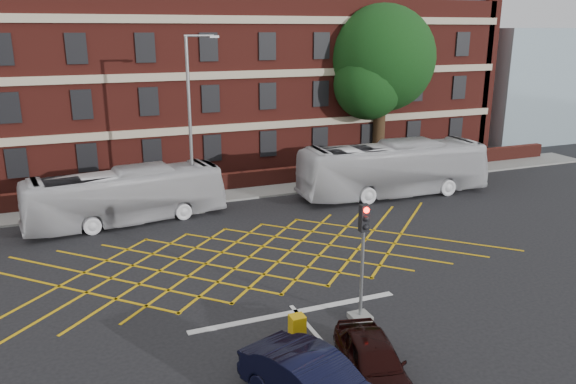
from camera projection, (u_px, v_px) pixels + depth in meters
name	position (u px, v px, depth m)	size (l,w,h in m)	color
ground	(264.00, 275.00, 23.51)	(120.00, 120.00, 0.00)	black
victorian_building	(165.00, 59.00, 41.01)	(51.00, 12.17, 20.40)	#5D1E17
boundary_wall	(194.00, 185.00, 34.94)	(56.00, 0.50, 1.10)	#531C16
far_pavement	(198.00, 197.00, 34.18)	(60.00, 3.00, 0.12)	slate
glass_block	(528.00, 83.00, 53.02)	(14.00, 10.00, 10.00)	#99B2BF
box_junction_hatching	(249.00, 257.00, 25.29)	(11.50, 0.12, 0.02)	#CC990C
stop_line	(296.00, 312.00, 20.39)	(8.00, 0.30, 0.02)	silver
bus_left	(126.00, 196.00, 29.52)	(2.43, 10.39, 2.89)	silver
bus_right	(393.00, 169.00, 34.37)	(2.79, 11.94, 3.33)	silver
car_maroon	(373.00, 361.00, 16.14)	(1.64, 4.07, 1.39)	black
deciduous_tree	(381.00, 66.00, 40.65)	(7.85, 7.70, 11.72)	black
traffic_light_near	(362.00, 274.00, 19.36)	(0.70, 0.70, 4.27)	slate
street_lamp	(193.00, 153.00, 30.76)	(2.25, 1.00, 9.63)	slate
utility_cabinet	(297.00, 327.00, 18.52)	(0.49, 0.45, 0.85)	#C5950B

